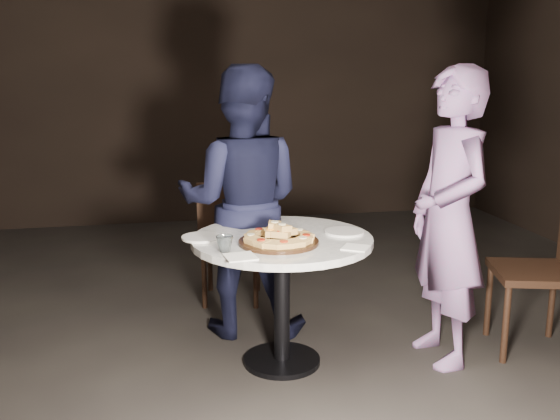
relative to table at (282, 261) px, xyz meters
name	(u,v)px	position (x,y,z in m)	size (l,w,h in m)	color
floor	(277,375)	(-0.05, -0.14, -0.57)	(7.00, 7.00, 0.00)	black
table	(282,261)	(0.00, 0.00, 0.00)	(1.11, 1.11, 0.70)	black
serving_board	(279,242)	(-0.04, -0.13, 0.14)	(0.40, 0.40, 0.02)	black
focaccia_pile	(279,235)	(-0.04, -0.13, 0.17)	(0.36, 0.35, 0.09)	tan
plate_left	(201,237)	(-0.41, 0.05, 0.14)	(0.20, 0.20, 0.01)	white
plate_right	(344,232)	(0.34, 0.01, 0.14)	(0.21, 0.21, 0.01)	white
water_glass	(225,244)	(-0.32, -0.21, 0.17)	(0.08, 0.08, 0.08)	silver
napkin_near	(240,257)	(-0.26, -0.32, 0.13)	(0.14, 0.14, 0.01)	white
napkin_far	(356,247)	(0.31, -0.28, 0.13)	(0.12, 0.12, 0.01)	white
chair_far	(230,233)	(-0.16, 0.92, -0.08)	(0.47, 0.48, 0.84)	black
chair_right	(552,261)	(1.48, -0.13, -0.05)	(0.54, 0.53, 0.90)	black
diner_navy	(242,203)	(-0.14, 0.49, 0.22)	(0.76, 0.60, 1.57)	black
diner_teal	(449,218)	(0.87, -0.11, 0.21)	(0.57, 0.38, 1.57)	slate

